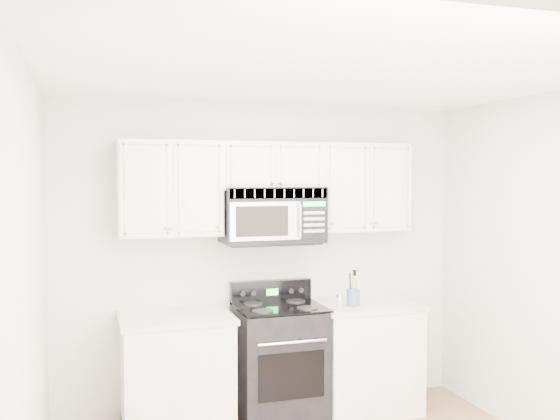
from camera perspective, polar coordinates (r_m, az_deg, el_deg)
name	(u,v)px	position (r m, az deg, el deg)	size (l,w,h in m)	color
room	(346,294)	(3.71, 6.04, -7.64)	(3.51, 3.51, 2.61)	#9C7351
base_cabinet_left	(176,378)	(5.07, -9.45, -14.91)	(0.86, 0.65, 0.92)	silver
base_cabinet_right	(365,360)	(5.51, 7.74, -13.43)	(0.86, 0.65, 0.92)	silver
range	(280,360)	(5.25, -0.03, -13.59)	(0.70, 0.64, 1.10)	black
upper_cabinets	(270,183)	(5.14, -0.95, 2.45)	(2.44, 0.37, 0.75)	silver
microwave	(272,215)	(5.11, -0.73, -0.42)	(0.82, 0.46, 0.46)	black
utensil_crock	(353,297)	(5.24, 6.71, -7.90)	(0.11, 0.11, 0.30)	#42567A
shaker_salt	(339,301)	(5.17, 5.43, -8.26)	(0.05, 0.05, 0.11)	silver
shaker_pepper	(340,301)	(5.16, 5.47, -8.31)	(0.04, 0.04, 0.10)	silver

